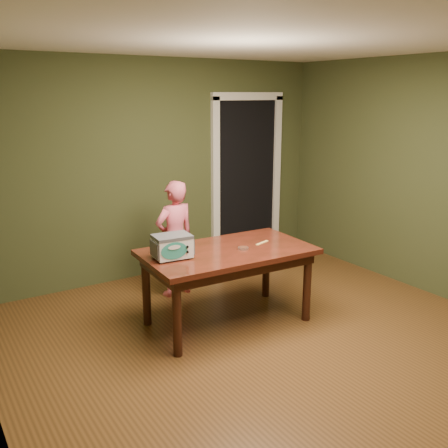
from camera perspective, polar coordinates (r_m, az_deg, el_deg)
name	(u,v)px	position (r m, az deg, el deg)	size (l,w,h in m)	color
floor	(288,355)	(4.48, 7.31, -14.61)	(5.00, 5.00, 0.00)	brown
room_shell	(295,157)	(3.94, 8.12, 7.58)	(4.52, 5.02, 2.61)	#3B4324
doorway	(234,177)	(7.01, 1.17, 5.43)	(1.10, 0.66, 2.25)	black
dining_table	(227,259)	(4.77, 0.40, -4.06)	(1.64, 0.97, 0.75)	#38170C
toy_oven	(172,246)	(4.48, -5.94, -2.48)	(0.37, 0.27, 0.22)	#4C4F54
baking_pan	(243,248)	(4.74, 2.21, -2.77)	(0.10, 0.10, 0.02)	silver
spatula	(262,243)	(4.95, 4.38, -2.15)	(0.18, 0.03, 0.01)	#FFD86E
child	(175,239)	(5.48, -5.63, -1.69)	(0.47, 0.31, 1.29)	#F1637A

